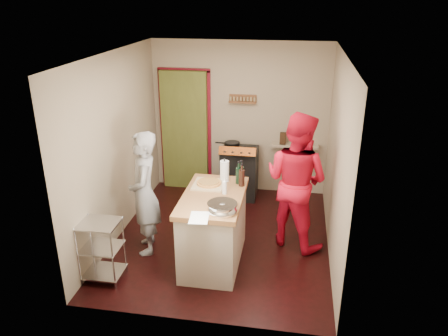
{
  "coord_description": "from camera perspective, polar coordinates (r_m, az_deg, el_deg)",
  "views": [
    {
      "loc": [
        0.94,
        -5.41,
        3.32
      ],
      "look_at": [
        0.02,
        0.0,
        1.09
      ],
      "focal_mm": 35.0,
      "sensor_mm": 36.0,
      "label": 1
    }
  ],
  "objects": [
    {
      "name": "right_wall",
      "position": [
        5.8,
        14.53,
        0.98
      ],
      "size": [
        0.04,
        3.5,
        2.6
      ],
      "primitive_type": "cube",
      "color": "gray",
      "rests_on": "ground"
    },
    {
      "name": "left_wall",
      "position": [
        6.27,
        -13.89,
        2.64
      ],
      "size": [
        0.04,
        3.5,
        2.6
      ],
      "primitive_type": "cube",
      "color": "gray",
      "rests_on": "ground"
    },
    {
      "name": "wire_shelving",
      "position": [
        5.56,
        -15.74,
        -10.03
      ],
      "size": [
        0.48,
        0.4,
        0.8
      ],
      "color": "silver",
      "rests_on": "ground"
    },
    {
      "name": "ceiling",
      "position": [
        5.53,
        -0.25,
        14.73
      ],
      "size": [
        3.0,
        3.5,
        0.02
      ],
      "primitive_type": "cube",
      "color": "white",
      "rests_on": "back_wall"
    },
    {
      "name": "stove",
      "position": [
        7.46,
        2.01,
        -0.52
      ],
      "size": [
        0.6,
        0.63,
        1.0
      ],
      "color": "black",
      "rests_on": "ground"
    },
    {
      "name": "back_wall",
      "position": [
        7.68,
        -2.68,
        5.53
      ],
      "size": [
        3.0,
        0.44,
        2.6
      ],
      "color": "gray",
      "rests_on": "ground"
    },
    {
      "name": "person_red",
      "position": [
        5.97,
        9.39,
        -1.63
      ],
      "size": [
        1.16,
        1.09,
        1.9
      ],
      "primitive_type": "imported",
      "rotation": [
        0.0,
        0.0,
        2.61
      ],
      "color": "red",
      "rests_on": "ground"
    },
    {
      "name": "island",
      "position": [
        5.66,
        -1.36,
        -7.71
      ],
      "size": [
        0.75,
        1.4,
        1.27
      ],
      "color": "#B9AD9D",
      "rests_on": "ground"
    },
    {
      "name": "person_stripe",
      "position": [
        5.85,
        -10.37,
        -3.31
      ],
      "size": [
        0.58,
        0.71,
        1.69
      ],
      "primitive_type": "imported",
      "rotation": [
        0.0,
        0.0,
        -1.26
      ],
      "color": "silver",
      "rests_on": "ground"
    },
    {
      "name": "floor",
      "position": [
        6.42,
        -0.21,
        -9.06
      ],
      "size": [
        3.5,
        3.5,
        0.0
      ],
      "primitive_type": "plane",
      "color": "black",
      "rests_on": "ground"
    }
  ]
}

